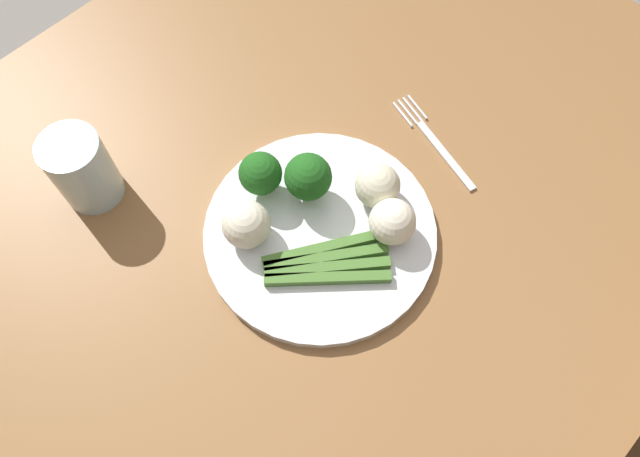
# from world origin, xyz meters

# --- Properties ---
(ground_plane) EXTENTS (6.00, 6.00, 0.02)m
(ground_plane) POSITION_xyz_m (0.00, 0.00, -0.01)
(ground_plane) COLOR gray
(dining_table) EXTENTS (1.10, 0.93, 0.76)m
(dining_table) POSITION_xyz_m (0.00, 0.00, 0.64)
(dining_table) COLOR olive
(dining_table) RESTS_ON ground_plane
(plate) EXTENTS (0.28, 0.28, 0.01)m
(plate) POSITION_xyz_m (-0.06, -0.06, 0.76)
(plate) COLOR white
(plate) RESTS_ON dining_table
(asparagus_bundle) EXTENTS (0.15, 0.13, 0.01)m
(asparagus_bundle) POSITION_xyz_m (-0.08, -0.09, 0.78)
(asparagus_bundle) COLOR #47752D
(asparagus_bundle) RESTS_ON plate
(broccoli_outer_edge) EXTENTS (0.05, 0.05, 0.06)m
(broccoli_outer_edge) POSITION_xyz_m (-0.07, 0.03, 0.81)
(broccoli_outer_edge) COLOR #4C7F2B
(broccoli_outer_edge) RESTS_ON plate
(broccoli_left) EXTENTS (0.06, 0.06, 0.07)m
(broccoli_left) POSITION_xyz_m (-0.03, -0.01, 0.81)
(broccoli_left) COLOR #4C7F2B
(broccoli_left) RESTS_ON plate
(cauliflower_back_right) EXTENTS (0.06, 0.06, 0.06)m
(cauliflower_back_right) POSITION_xyz_m (-0.00, -0.12, 0.80)
(cauliflower_back_right) COLOR white
(cauliflower_back_right) RESTS_ON plate
(cauliflower_near_fork) EXTENTS (0.06, 0.06, 0.06)m
(cauliflower_near_fork) POSITION_xyz_m (0.02, -0.07, 0.80)
(cauliflower_near_fork) COLOR beige
(cauliflower_near_fork) RESTS_ON plate
(cauliflower_mid) EXTENTS (0.06, 0.06, 0.06)m
(cauliflower_mid) POSITION_xyz_m (-0.12, 0.00, 0.80)
(cauliflower_mid) COLOR silver
(cauliflower_mid) RESTS_ON plate
(fork) EXTENTS (0.06, 0.16, 0.00)m
(fork) POSITION_xyz_m (0.15, -0.07, 0.76)
(fork) COLOR silver
(fork) RESTS_ON dining_table
(water_glass) EXTENTS (0.07, 0.07, 0.10)m
(water_glass) POSITION_xyz_m (-0.21, 0.19, 0.81)
(water_glass) COLOR silver
(water_glass) RESTS_ON dining_table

